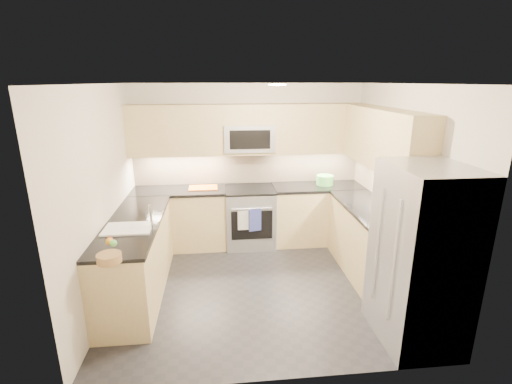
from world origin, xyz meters
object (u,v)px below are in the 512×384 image
(microwave, at_px, (249,138))
(cutting_board, at_px, (203,188))
(fruit_basket, at_px, (109,258))
(utensil_bowl, at_px, (325,180))
(gas_range, at_px, (250,217))
(refrigerator, at_px, (421,257))

(microwave, height_order, cutting_board, microwave)
(microwave, height_order, fruit_basket, microwave)
(microwave, xyz_separation_m, utensil_bowl, (1.21, -0.06, -0.68))
(gas_range, xyz_separation_m, cutting_board, (-0.72, 0.06, 0.49))
(utensil_bowl, height_order, cutting_board, utensil_bowl)
(refrigerator, xyz_separation_m, cutting_board, (-2.17, 2.49, 0.05))
(microwave, distance_m, utensil_bowl, 1.39)
(gas_range, distance_m, utensil_bowl, 1.33)
(gas_range, relative_size, cutting_board, 2.09)
(microwave, relative_size, utensil_bowl, 2.85)
(fruit_basket, bearing_deg, utensil_bowl, 41.31)
(refrigerator, height_order, fruit_basket, refrigerator)
(utensil_bowl, relative_size, cutting_board, 0.61)
(utensil_bowl, bearing_deg, refrigerator, -84.41)
(microwave, xyz_separation_m, cutting_board, (-0.72, -0.06, -0.75))
(gas_range, distance_m, fruit_basket, 2.80)
(cutting_board, bearing_deg, refrigerator, -48.93)
(refrigerator, relative_size, fruit_basket, 8.12)
(refrigerator, distance_m, utensil_bowl, 2.50)
(gas_range, height_order, utensil_bowl, utensil_bowl)
(cutting_board, distance_m, fruit_basket, 2.50)
(utensil_bowl, distance_m, cutting_board, 1.93)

